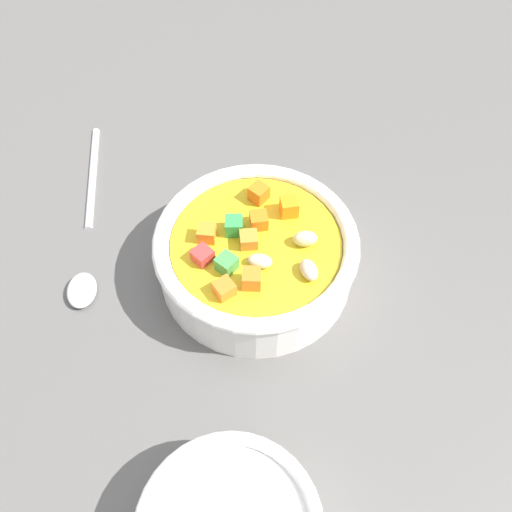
% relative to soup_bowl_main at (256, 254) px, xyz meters
% --- Properties ---
extents(ground_plane, '(1.40, 1.40, 0.02)m').
position_rel_soup_bowl_main_xyz_m(ground_plane, '(0.00, -0.00, -0.04)').
color(ground_plane, '#565451').
extents(soup_bowl_main, '(0.17, 0.17, 0.06)m').
position_rel_soup_bowl_main_xyz_m(soup_bowl_main, '(0.00, 0.00, 0.00)').
color(soup_bowl_main, white).
rests_on(soup_bowl_main, ground_plane).
extents(spoon, '(0.22, 0.08, 0.01)m').
position_rel_soup_bowl_main_xyz_m(spoon, '(0.10, 0.13, -0.02)').
color(spoon, silver).
rests_on(spoon, ground_plane).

